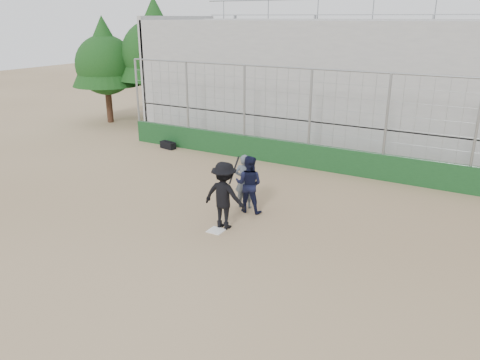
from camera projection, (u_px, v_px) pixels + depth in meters
The scene contains 10 objects.
ground at pixel (216, 231), 13.60m from camera, with size 90.00×90.00×0.00m, color #7D6243.
home_plate at pixel (216, 231), 13.60m from camera, with size 0.44×0.44×0.02m, color white.
backstop at pixel (308, 145), 19.02m from camera, with size 18.10×0.25×4.04m.
bleachers at pixel (349, 82), 22.42m from camera, with size 20.25×6.70×6.98m.
tree_left at pixel (156, 45), 26.33m from camera, with size 4.48×4.48×7.00m.
tree_right at pixel (105, 57), 26.49m from camera, with size 3.84×3.84×6.00m.
batter_at_plate at pixel (224, 195), 13.52m from camera, with size 1.32×0.83×2.14m.
catcher_crouched at pixel (249, 194), 14.74m from camera, with size 0.99×0.82×1.25m.
umpire at pixel (245, 184), 15.05m from camera, with size 0.65×0.43×1.61m, color #4E5863.
equipment_bag at pixel (168, 145), 22.08m from camera, with size 0.83×0.47×0.37m.
Camera 1 is at (6.76, -10.37, 5.89)m, focal length 35.00 mm.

